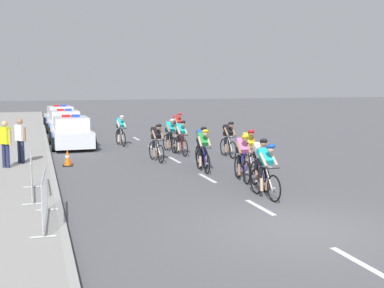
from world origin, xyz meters
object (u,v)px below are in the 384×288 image
cyclist_second (260,162)px  cyclist_fifth (203,150)px  traffic_cone_near (67,158)px  police_car_nearest (71,133)px  crowd_barrier_middle (32,176)px  cyclist_eighth (156,142)px  spectator_middle (20,138)px  police_car_second (65,124)px  police_car_third (60,118)px  cyclist_fourth (248,150)px  cyclist_seventh (228,139)px  cyclist_lead (265,170)px  cyclist_ninth (181,137)px  cyclist_sixth (202,146)px  cyclist_tenth (170,135)px  cyclist_eleventh (121,130)px  spectator_closest (5,141)px  crowd_barrier_front (44,199)px  cyclist_twelfth (178,126)px  cyclist_third (242,157)px

cyclist_second → cyclist_fifth: (-0.71, 3.14, 0.00)m
cyclist_second → traffic_cone_near: bearing=132.1°
police_car_nearest → crowd_barrier_middle: 10.89m
cyclist_eighth → spectator_middle: size_ratio=1.03×
cyclist_fifth → police_car_nearest: size_ratio=0.39×
police_car_second → police_car_third: (0.00, 5.49, 0.00)m
crowd_barrier_middle → cyclist_second: bearing=-4.7°
cyclist_fourth → police_car_nearest: police_car_nearest is taller
police_car_third → traffic_cone_near: bearing=-91.8°
cyclist_second → cyclist_seventh: bearing=76.9°
cyclist_lead → cyclist_ninth: 8.37m
cyclist_sixth → cyclist_tenth: same height
cyclist_seventh → cyclist_second: bearing=-103.1°
cyclist_eleventh → crowd_barrier_middle: cyclist_eleventh is taller
cyclist_ninth → police_car_third: (-4.34, 15.13, -0.11)m
cyclist_fifth → crowd_barrier_middle: 6.30m
cyclist_tenth → spectator_closest: bearing=-156.9°
cyclist_eighth → crowd_barrier_front: cyclist_eighth is taller
cyclist_lead → cyclist_eleventh: size_ratio=1.00×
cyclist_eighth → spectator_middle: (-5.11, 0.42, 0.30)m
traffic_cone_near → cyclist_ninth: bearing=16.7°
cyclist_fifth → cyclist_sixth: size_ratio=1.00×
cyclist_eighth → crowd_barrier_middle: (-4.69, -5.30, -0.14)m
police_car_second → police_car_nearest: bearing=-90.0°
police_car_nearest → crowd_barrier_front: (-1.48, -13.55, -0.03)m
cyclist_tenth → police_car_nearest: police_car_nearest is taller
cyclist_eighth → police_car_third: size_ratio=0.38×
crowd_barrier_middle → traffic_cone_near: bearing=76.7°
cyclist_twelfth → police_car_nearest: police_car_nearest is taller
cyclist_second → crowd_barrier_middle: bearing=175.3°
cyclist_lead → cyclist_third: (0.33, 2.32, 0.00)m
cyclist_third → cyclist_fifth: same height
crowd_barrier_middle → cyclist_third: bearing=5.6°
cyclist_eighth → cyclist_second: bearing=-73.3°
crowd_barrier_front → crowd_barrier_middle: same height
cyclist_second → cyclist_eighth: bearing=106.7°
cyclist_fifth → police_car_second: (-3.97, 13.71, -0.11)m
cyclist_eighth → cyclist_tenth: bearing=63.5°
cyclist_sixth → cyclist_second: bearing=-84.3°
cyclist_fifth → cyclist_ninth: size_ratio=1.00×
cyclist_fourth → traffic_cone_near: (-5.98, 3.17, -0.48)m
cyclist_tenth → cyclist_ninth: bearing=-80.6°
spectator_middle → police_car_second: bearing=78.4°
crowd_barrier_middle → cyclist_eighth: bearing=48.5°
cyclist_sixth → spectator_middle: size_ratio=1.03×
cyclist_sixth → cyclist_eighth: size_ratio=1.00×
police_car_third → crowd_barrier_front: (-1.48, -24.61, -0.03)m
cyclist_fourth → cyclist_eighth: size_ratio=1.00×
cyclist_eleventh → police_car_nearest: bearing=177.4°
cyclist_eleventh → cyclist_fifth: bearing=-78.8°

